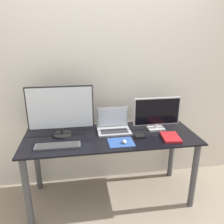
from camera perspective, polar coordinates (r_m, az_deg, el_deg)
ground_plane at (r=2.42m, az=1.10°, el=-26.09°), size 12.00×12.00×0.00m
wall_back at (r=2.48m, az=-1.73°, el=8.17°), size 7.00×0.05×2.50m
desk at (r=2.32m, az=-0.28°, el=-9.35°), size 1.76×0.67×0.76m
monitor_left at (r=2.21m, az=-13.27°, el=0.48°), size 0.65×0.18×0.52m
monitor_right at (r=2.38m, az=11.64°, el=-0.28°), size 0.50×0.12×0.36m
laptop at (r=2.35m, az=0.36°, el=-3.48°), size 0.35×0.24×0.24m
keyboard at (r=2.10m, az=-13.98°, el=-8.55°), size 0.42×0.13×0.02m
mousepad at (r=2.11m, az=2.35°, el=-7.90°), size 0.24×0.21×0.00m
mouse at (r=2.09m, az=3.27°, el=-7.72°), size 0.04×0.06×0.03m
book at (r=2.27m, az=15.06°, el=-6.36°), size 0.19×0.25×0.02m
power_brick at (r=2.22m, az=7.22°, el=-6.32°), size 0.09×0.09×0.03m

